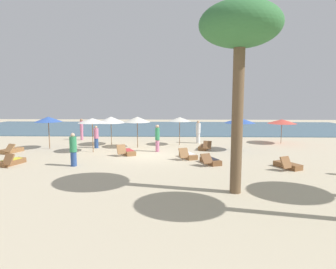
# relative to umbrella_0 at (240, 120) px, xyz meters

# --- Properties ---
(ground_plane) EXTENTS (60.00, 60.00, 0.00)m
(ground_plane) POSITION_rel_umbrella_0_xyz_m (-6.18, -2.19, -2.13)
(ground_plane) COLOR beige
(ocean_water) EXTENTS (48.00, 16.00, 0.06)m
(ocean_water) POSITION_rel_umbrella_0_xyz_m (-6.18, 14.81, -2.10)
(ocean_water) COLOR #3D6075
(ocean_water) RESTS_ON ground_plane
(umbrella_0) EXTENTS (2.14, 2.14, 2.31)m
(umbrella_0) POSITION_rel_umbrella_0_xyz_m (0.00, 0.00, 0.00)
(umbrella_0) COLOR olive
(umbrella_0) RESTS_ON ground_plane
(umbrella_1) EXTENTS (1.94, 1.94, 2.35)m
(umbrella_1) POSITION_rel_umbrella_0_xyz_m (-13.74, 0.23, 0.02)
(umbrella_1) COLOR brown
(umbrella_1) RESTS_ON ground_plane
(umbrella_2) EXTENTS (1.95, 1.95, 2.32)m
(umbrella_2) POSITION_rel_umbrella_0_xyz_m (-7.36, 0.91, -0.02)
(umbrella_2) COLOR brown
(umbrella_2) RESTS_ON ground_plane
(umbrella_3) EXTENTS (1.79, 1.79, 2.20)m
(umbrella_3) POSITION_rel_umbrella_0_xyz_m (-4.20, 2.17, -0.10)
(umbrella_3) COLOR brown
(umbrella_3) RESTS_ON ground_plane
(umbrella_4) EXTENTS (2.29, 2.29, 1.97)m
(umbrella_4) POSITION_rel_umbrella_0_xyz_m (4.07, 3.23, -0.33)
(umbrella_4) COLOR brown
(umbrella_4) RESTS_ON ground_plane
(umbrella_6) EXTENTS (1.91, 1.91, 2.34)m
(umbrella_6) POSITION_rel_umbrella_0_xyz_m (-10.18, -0.97, 0.04)
(umbrella_6) COLOR olive
(umbrella_6) RESTS_ON ground_plane
(umbrella_7) EXTENTS (2.22, 2.22, 2.24)m
(umbrella_7) POSITION_rel_umbrella_0_xyz_m (-9.58, 2.05, -0.14)
(umbrella_7) COLOR olive
(umbrella_7) RESTS_ON ground_plane
(lounger_0) EXTENTS (1.27, 1.72, 0.74)m
(lounger_0) POSITION_rel_umbrella_0_xyz_m (-7.67, -1.75, -1.95)
(lounger_0) COLOR olive
(lounger_0) RESTS_ON ground_plane
(lounger_1) EXTENTS (1.17, 1.79, 0.69)m
(lounger_1) POSITION_rel_umbrella_0_xyz_m (-15.65, -1.40, -1.96)
(lounger_1) COLOR olive
(lounger_1) RESTS_ON ground_plane
(lounger_2) EXTENTS (1.23, 1.79, 0.67)m
(lounger_2) POSITION_rel_umbrella_0_xyz_m (-2.51, -4.30, -1.96)
(lounger_2) COLOR brown
(lounger_2) RESTS_ON ground_plane
(lounger_3) EXTENTS (1.28, 1.72, 0.74)m
(lounger_3) POSITION_rel_umbrella_0_xyz_m (1.49, -5.22, -1.96)
(lounger_3) COLOR brown
(lounger_3) RESTS_ON ground_plane
(lounger_4) EXTENTS (0.97, 1.78, 0.69)m
(lounger_4) POSITION_rel_umbrella_0_xyz_m (-2.43, 0.29, -1.96)
(lounger_4) COLOR brown
(lounger_4) RESTS_ON ground_plane
(lounger_5) EXTENTS (1.20, 1.75, 0.72)m
(lounger_5) POSITION_rel_umbrella_0_xyz_m (-3.73, -2.80, -1.95)
(lounger_5) COLOR olive
(lounger_5) RESTS_ON ground_plane
(lounger_6) EXTENTS (1.05, 1.75, 0.73)m
(lounger_6) POSITION_rel_umbrella_0_xyz_m (-13.66, -4.91, -1.95)
(lounger_6) COLOR brown
(lounger_6) RESTS_ON ground_plane
(person_0) EXTENTS (0.40, 0.40, 1.87)m
(person_0) POSITION_rel_umbrella_0_xyz_m (-12.77, 4.60, -1.16)
(person_0) COLOR #D17299
(person_0) RESTS_ON ground_plane
(person_1) EXTENTS (0.31, 0.31, 1.87)m
(person_1) POSITION_rel_umbrella_0_xyz_m (-5.76, -0.68, -1.17)
(person_1) COLOR #D17299
(person_1) RESTS_ON ground_plane
(person_2) EXTENTS (0.42, 0.42, 1.85)m
(person_2) POSITION_rel_umbrella_0_xyz_m (-2.68, 3.15, -1.20)
(person_2) COLOR white
(person_2) RESTS_ON ground_plane
(person_4) EXTENTS (0.49, 0.49, 1.84)m
(person_4) POSITION_rel_umbrella_0_xyz_m (-10.07, -5.09, -1.21)
(person_4) COLOR #2D4C8C
(person_4) RESTS_ON ground_plane
(person_5) EXTENTS (0.43, 0.43, 1.66)m
(person_5) POSITION_rel_umbrella_0_xyz_m (-10.39, 0.62, -1.30)
(person_5) COLOR #2D4C8C
(person_5) RESTS_ON ground_plane
(palm_2) EXTENTS (3.09, 3.09, 7.30)m
(palm_2) POSITION_rel_umbrella_0_xyz_m (-2.07, -9.32, 4.09)
(palm_2) COLOR brown
(palm_2) RESTS_ON ground_plane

